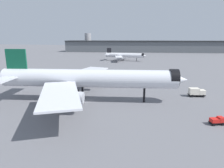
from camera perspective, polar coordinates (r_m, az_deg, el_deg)
ground at (r=65.45m, az=-7.27°, el=-4.96°), size 900.00×900.00×0.00m
airliner_near_gate at (r=64.23m, az=-7.17°, el=1.51°), size 63.21×57.32×16.76m
airliner_far_taxiway at (r=176.32m, az=3.55°, el=8.25°), size 38.67×35.08×10.96m
terminal_building at (r=286.94m, az=12.54°, el=10.56°), size 257.86×51.51×25.88m
service_truck_front at (r=75.84m, az=23.15°, el=-2.15°), size 5.80×3.33×3.00m
baggage_tug_wing at (r=54.38m, az=28.05°, el=-9.28°), size 3.53×2.68×1.85m
baggage_cart_trailing at (r=100.93m, az=3.13°, el=2.21°), size 2.87×2.75×1.82m
traffic_cone_wingtip at (r=84.03m, az=15.87°, el=-1.01°), size 0.55×0.55×0.69m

